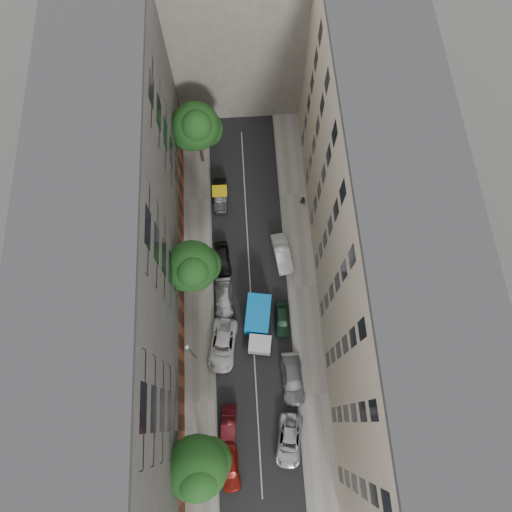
{
  "coord_description": "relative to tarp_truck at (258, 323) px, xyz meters",
  "views": [
    {
      "loc": [
        -0.2,
        -13.32,
        46.51
      ],
      "look_at": [
        0.68,
        1.56,
        6.0
      ],
      "focal_mm": 32.0,
      "sensor_mm": 36.0,
      "label": 1
    }
  ],
  "objects": [
    {
      "name": "ground",
      "position": [
        -0.6,
        3.96,
        -1.47
      ],
      "size": [
        120.0,
        120.0,
        0.0
      ],
      "primitive_type": "plane",
      "color": "#4C4C49",
      "rests_on": "ground"
    },
    {
      "name": "pedestrian",
      "position": [
        5.8,
        13.66,
        -0.5
      ],
      "size": [
        0.7,
        0.57,
        1.64
      ],
      "primitive_type": "imported",
      "rotation": [
        0.0,
        0.0,
        2.8
      ],
      "color": "black",
      "rests_on": "sidewalk_right"
    },
    {
      "name": "car_left_5",
      "position": [
        -3.4,
        14.96,
        -0.77
      ],
      "size": [
        1.52,
        4.26,
        1.4
      ],
      "primitive_type": "imported",
      "rotation": [
        0.0,
        0.0,
        -0.01
      ],
      "color": "black",
      "rests_on": "ground"
    },
    {
      "name": "car_left_2",
      "position": [
        -3.69,
        -1.84,
        -0.72
      ],
      "size": [
        3.38,
        5.78,
        1.51
      ],
      "primitive_type": "imported",
      "rotation": [
        0.0,
        0.0,
        -0.17
      ],
      "color": "silver",
      "rests_on": "ground"
    },
    {
      "name": "car_right_1",
      "position": [
        3.0,
        -5.53,
        -0.74
      ],
      "size": [
        2.21,
        5.13,
        1.47
      ],
      "primitive_type": "imported",
      "rotation": [
        0.0,
        0.0,
        0.03
      ],
      "color": "slate",
      "rests_on": "ground"
    },
    {
      "name": "tree_mid",
      "position": [
        -5.92,
        4.79,
        4.31
      ],
      "size": [
        5.23,
        4.95,
        8.45
      ],
      "color": "#382619",
      "rests_on": "sidewalk_left"
    },
    {
      "name": "tree_near",
      "position": [
        -5.73,
        -12.54,
        4.21
      ],
      "size": [
        5.45,
        5.2,
        8.41
      ],
      "color": "#382619",
      "rests_on": "sidewalk_left"
    },
    {
      "name": "car_left_1",
      "position": [
        -3.4,
        -9.44,
        -0.82
      ],
      "size": [
        1.77,
        4.05,
        1.3
      ],
      "primitive_type": "imported",
      "rotation": [
        0.0,
        0.0,
        -0.1
      ],
      "color": "#4A0E14",
      "rests_on": "ground"
    },
    {
      "name": "building_left",
      "position": [
        -11.6,
        3.96,
        8.53
      ],
      "size": [
        8.0,
        44.0,
        20.0
      ],
      "primitive_type": "cube",
      "color": "#4B4946",
      "rests_on": "ground"
    },
    {
      "name": "tarp_truck",
      "position": [
        0.0,
        0.0,
        0.0
      ],
      "size": [
        3.12,
        6.09,
        2.67
      ],
      "rotation": [
        0.0,
        0.0,
        -0.16
      ],
      "color": "black",
      "rests_on": "ground"
    },
    {
      "name": "car_right_2",
      "position": [
        2.47,
        0.47,
        -0.82
      ],
      "size": [
        1.72,
        3.88,
        1.3
      ],
      "primitive_type": "imported",
      "rotation": [
        0.0,
        0.0,
        -0.05
      ],
      "color": "black",
      "rests_on": "ground"
    },
    {
      "name": "building_endcap",
      "position": [
        -0.6,
        31.96,
        7.53
      ],
      "size": [
        18.0,
        12.0,
        18.0
      ],
      "primitive_type": "cube",
      "color": "gray",
      "rests_on": "ground"
    },
    {
      "name": "sidewalk_right",
      "position": [
        4.9,
        3.96,
        -1.4
      ],
      "size": [
        3.0,
        44.0,
        0.15
      ],
      "primitive_type": "cube",
      "color": "gray",
      "rests_on": "ground"
    },
    {
      "name": "lamp_post",
      "position": [
        -6.4,
        -2.82,
        2.9
      ],
      "size": [
        0.36,
        0.36,
        6.92
      ],
      "color": "#195A28",
      "rests_on": "sidewalk_left"
    },
    {
      "name": "car_right_0",
      "position": [
        2.2,
        -11.04,
        -0.79
      ],
      "size": [
        3.08,
        5.23,
        1.36
      ],
      "primitive_type": "imported",
      "rotation": [
        0.0,
        0.0,
        -0.17
      ],
      "color": "#BBBBC0",
      "rests_on": "ground"
    },
    {
      "name": "sidewalk_left",
      "position": [
        -6.1,
        3.96,
        -1.4
      ],
      "size": [
        3.0,
        44.0,
        0.15
      ],
      "primitive_type": "cube",
      "color": "gray",
      "rests_on": "ground"
    },
    {
      "name": "car_left_3",
      "position": [
        -3.4,
        2.9,
        -0.84
      ],
      "size": [
        1.78,
        4.38,
        1.27
      ],
      "primitive_type": "imported",
      "rotation": [
        0.0,
        0.0,
        0.0
      ],
      "color": "silver",
      "rests_on": "ground"
    },
    {
      "name": "car_right_3",
      "position": [
        3.0,
        7.56,
        -0.72
      ],
      "size": [
        2.25,
        4.77,
        1.51
      ],
      "primitive_type": "imported",
      "rotation": [
        0.0,
        0.0,
        0.15
      ],
      "color": "silver",
      "rests_on": "ground"
    },
    {
      "name": "car_left_4",
      "position": [
        -3.4,
        7.36,
        -0.79
      ],
      "size": [
        1.95,
        4.1,
        1.35
      ],
      "primitive_type": "imported",
      "rotation": [
        0.0,
        0.0,
        0.09
      ],
      "color": "black",
      "rests_on": "ground"
    },
    {
      "name": "tree_far",
      "position": [
        -5.23,
        19.9,
        5.07
      ],
      "size": [
        5.32,
        5.05,
        9.4
      ],
      "color": "#382619",
      "rests_on": "sidewalk_left"
    },
    {
      "name": "building_right",
      "position": [
        10.4,
        3.96,
        8.53
      ],
      "size": [
        8.0,
        44.0,
        20.0
      ],
      "primitive_type": "cube",
      "color": "#C3B498",
      "rests_on": "ground"
    },
    {
      "name": "car_left_0",
      "position": [
        -3.4,
        -13.04,
        -0.76
      ],
      "size": [
        1.96,
        4.27,
        1.42
      ],
      "primitive_type": "imported",
      "rotation": [
        0.0,
        0.0,
        0.07
      ],
      "color": "maroon",
      "rests_on": "ground"
    },
    {
      "name": "road_surface",
      "position": [
        -0.6,
        3.96,
        -1.46
      ],
      "size": [
        8.0,
        44.0,
        0.02
      ],
      "primitive_type": "cube",
      "color": "black",
      "rests_on": "ground"
    }
  ]
}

